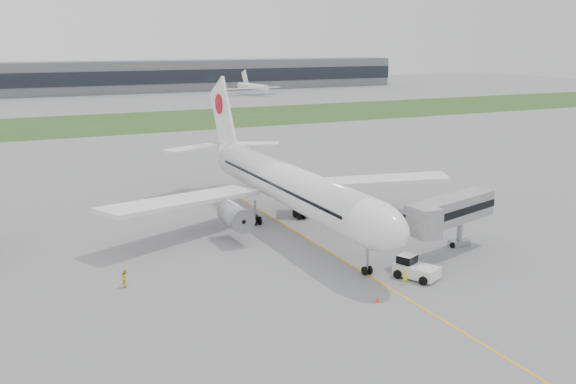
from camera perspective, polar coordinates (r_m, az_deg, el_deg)
name	(u,v)px	position (r m, az deg, el deg)	size (l,w,h in m)	color
ground	(301,235)	(78.62, 1.19, -3.85)	(600.00, 600.00, 0.00)	#959698
apron_markings	(321,247)	(74.40, 2.91, -4.88)	(70.00, 70.00, 0.04)	#F5B015
grass_strip	(115,123)	(191.57, -15.12, 5.94)	(600.00, 50.00, 0.02)	#274E1D
terminal_building	(66,78)	(299.37, -19.12, 9.54)	(320.00, 22.30, 14.00)	slate
airliner	(284,182)	(81.41, -0.32, 0.88)	(48.13, 53.95, 17.88)	white
pushback_tug	(414,268)	(65.97, 11.15, -6.63)	(4.18, 4.87, 2.18)	white
jet_bridge	(447,212)	(72.65, 13.96, -1.77)	(13.63, 7.58, 6.49)	#A3A3A5
safety_cone_left	(377,299)	(59.74, 7.94, -9.43)	(0.39, 0.39, 0.54)	#FC400D
safety_cone_right	(423,276)	(66.01, 11.92, -7.33)	(0.40, 0.40, 0.55)	#FC400D
ground_crew_near	(405,277)	(64.09, 10.38, -7.40)	(0.58, 0.38, 1.58)	#ECF829
ground_crew_far	(125,278)	(64.40, -14.25, -7.40)	(0.87, 0.68, 1.79)	yellow
distant_aircraft_right	(253,95)	(281.44, -3.14, 8.62)	(26.20, 23.11, 10.02)	white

